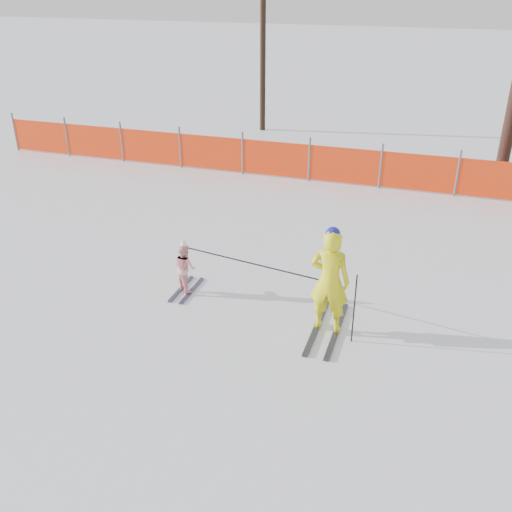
% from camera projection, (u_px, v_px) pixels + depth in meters
% --- Properties ---
extents(ground, '(120.00, 120.00, 0.00)m').
position_uv_depth(ground, '(247.00, 320.00, 9.82)').
color(ground, white).
rests_on(ground, ground).
extents(adult, '(0.68, 1.72, 1.88)m').
position_uv_depth(adult, '(330.00, 281.00, 9.14)').
color(adult, black).
rests_on(adult, ground).
extents(child, '(0.57, 1.01, 1.10)m').
position_uv_depth(child, '(185.00, 267.00, 10.52)').
color(child, black).
rests_on(child, ground).
extents(ski_poles, '(3.13, 0.68, 1.22)m').
position_uv_depth(ski_poles, '(283.00, 277.00, 9.50)').
color(ski_poles, black).
rests_on(ski_poles, ground).
extents(safety_fence, '(16.80, 0.06, 1.25)m').
position_uv_depth(safety_fence, '(254.00, 157.00, 16.59)').
color(safety_fence, '#595960').
rests_on(safety_fence, ground).
extents(tree_trunks, '(11.19, 3.91, 6.75)m').
position_uv_depth(tree_trunks, '(484.00, 64.00, 16.04)').
color(tree_trunks, '#321C16').
rests_on(tree_trunks, ground).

